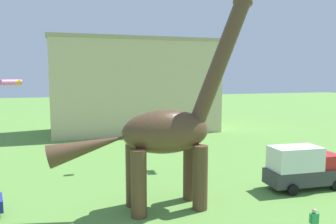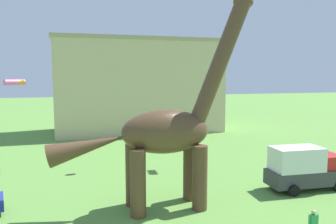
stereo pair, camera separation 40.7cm
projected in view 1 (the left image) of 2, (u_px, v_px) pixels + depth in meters
The scene contains 5 objects.
dinosaur_sculpture at pixel (165, 132), 20.49m from camera, with size 12.92×2.74×13.51m.
parked_box_truck at pixel (302, 167), 24.37m from camera, with size 5.70×2.40×3.20m.
person_watching_child at pixel (314, 220), 17.03m from camera, with size 0.58×0.25×1.54m.
kite_near_low at pixel (12, 82), 31.60m from camera, with size 1.97×2.06×0.58m.
background_building_block at pixel (135, 86), 49.59m from camera, with size 24.32×10.45×13.65m.
Camera 1 is at (-3.10, -13.70, 8.37)m, focal length 35.29 mm.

